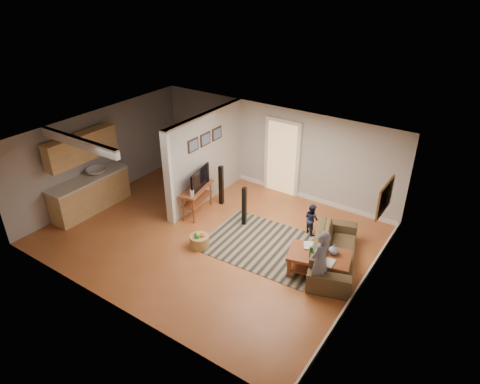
% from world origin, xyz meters
% --- Properties ---
extents(ground, '(7.50, 7.50, 0.00)m').
position_xyz_m(ground, '(0.00, 0.00, 0.00)').
color(ground, brown).
rests_on(ground, ground).
extents(room_shell, '(7.54, 6.02, 2.52)m').
position_xyz_m(room_shell, '(-1.07, 0.43, 1.46)').
color(room_shell, '#A4A19D').
rests_on(room_shell, ground).
extents(area_rug, '(2.92, 2.20, 0.01)m').
position_xyz_m(area_rug, '(1.33, 0.37, 0.01)').
color(area_rug, black).
rests_on(area_rug, ground).
extents(sofa, '(1.57, 2.47, 0.67)m').
position_xyz_m(sofa, '(2.93, 0.61, 0.00)').
color(sofa, '#3F361F').
rests_on(sofa, ground).
extents(coffee_table, '(1.44, 1.06, 0.77)m').
position_xyz_m(coffee_table, '(2.82, 0.13, 0.40)').
color(coffee_table, brown).
rests_on(coffee_table, ground).
extents(tv_console, '(0.69, 1.26, 1.02)m').
position_xyz_m(tv_console, '(-0.94, 0.65, 0.68)').
color(tv_console, brown).
rests_on(tv_console, ground).
extents(speaker_left, '(0.13, 0.13, 1.06)m').
position_xyz_m(speaker_left, '(0.40, 0.87, 0.53)').
color(speaker_left, black).
rests_on(speaker_left, ground).
extents(speaker_right, '(0.13, 0.13, 1.14)m').
position_xyz_m(speaker_right, '(-0.71, 1.40, 0.57)').
color(speaker_right, black).
rests_on(speaker_right, ground).
extents(toy_basket, '(0.45, 0.45, 0.40)m').
position_xyz_m(toy_basket, '(0.07, -0.54, 0.17)').
color(toy_basket, olive).
rests_on(toy_basket, ground).
extents(child, '(0.45, 0.58, 1.41)m').
position_xyz_m(child, '(3.00, -0.34, 0.00)').
color(child, slate).
rests_on(child, ground).
extents(toddler, '(0.49, 0.46, 0.81)m').
position_xyz_m(toddler, '(1.98, 1.45, 0.00)').
color(toddler, '#1E233E').
rests_on(toddler, ground).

